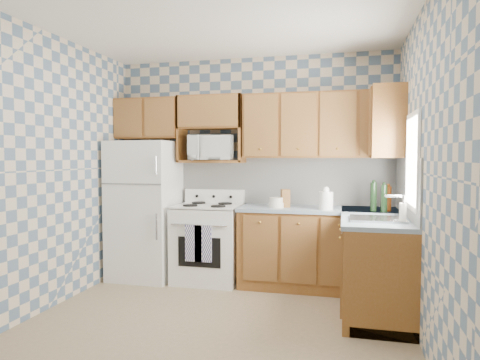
# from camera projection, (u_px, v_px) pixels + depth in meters

# --- Properties ---
(floor) EXTENTS (3.40, 3.40, 0.00)m
(floor) POSITION_uv_depth(u_px,v_px,m) (215.00, 325.00, 3.79)
(floor) COLOR #7E6D52
(floor) RESTS_ON ground
(back_wall) EXTENTS (3.40, 0.02, 2.70)m
(back_wall) POSITION_uv_depth(u_px,v_px,m) (252.00, 168.00, 5.27)
(back_wall) COLOR slate
(back_wall) RESTS_ON ground
(right_wall) EXTENTS (0.02, 3.20, 2.70)m
(right_wall) POSITION_uv_depth(u_px,v_px,m) (423.00, 175.00, 3.32)
(right_wall) COLOR slate
(right_wall) RESTS_ON ground
(backsplash_back) EXTENTS (2.60, 0.02, 0.56)m
(backsplash_back) POSITION_uv_depth(u_px,v_px,m) (284.00, 181.00, 5.18)
(backsplash_back) COLOR silver
(backsplash_back) RESTS_ON back_wall
(backsplash_right) EXTENTS (0.02, 1.60, 0.56)m
(backsplash_right) POSITION_uv_depth(u_px,v_px,m) (407.00, 187.00, 4.11)
(backsplash_right) COLOR silver
(backsplash_right) RESTS_ON right_wall
(refrigerator) EXTENTS (0.75, 0.70, 1.68)m
(refrigerator) POSITION_uv_depth(u_px,v_px,m) (145.00, 210.00, 5.26)
(refrigerator) COLOR white
(refrigerator) RESTS_ON floor
(stove_body) EXTENTS (0.76, 0.65, 0.90)m
(stove_body) POSITION_uv_depth(u_px,v_px,m) (208.00, 244.00, 5.12)
(stove_body) COLOR white
(stove_body) RESTS_ON floor
(cooktop) EXTENTS (0.76, 0.65, 0.02)m
(cooktop) POSITION_uv_depth(u_px,v_px,m) (208.00, 206.00, 5.09)
(cooktop) COLOR silver
(cooktop) RESTS_ON stove_body
(backguard) EXTENTS (0.76, 0.08, 0.17)m
(backguard) POSITION_uv_depth(u_px,v_px,m) (215.00, 196.00, 5.35)
(backguard) COLOR white
(backguard) RESTS_ON cooktop
(dish_towel_left) EXTENTS (0.20, 0.02, 0.41)m
(dish_towel_left) POSITION_uv_depth(u_px,v_px,m) (194.00, 243.00, 4.79)
(dish_towel_left) COLOR navy
(dish_towel_left) RESTS_ON stove_body
(dish_towel_right) EXTENTS (0.20, 0.02, 0.41)m
(dish_towel_right) POSITION_uv_depth(u_px,v_px,m) (203.00, 244.00, 4.76)
(dish_towel_right) COLOR navy
(dish_towel_right) RESTS_ON stove_body
(base_cabinets_back) EXTENTS (1.75, 0.60, 0.88)m
(base_cabinets_back) POSITION_uv_depth(u_px,v_px,m) (318.00, 250.00, 4.84)
(base_cabinets_back) COLOR brown
(base_cabinets_back) RESTS_ON floor
(base_cabinets_right) EXTENTS (0.60, 1.60, 0.88)m
(base_cabinets_right) POSITION_uv_depth(u_px,v_px,m) (374.00, 263.00, 4.22)
(base_cabinets_right) COLOR brown
(base_cabinets_right) RESTS_ON floor
(countertop_back) EXTENTS (1.77, 0.63, 0.04)m
(countertop_back) POSITION_uv_depth(u_px,v_px,m) (318.00, 209.00, 4.81)
(countertop_back) COLOR slate
(countertop_back) RESTS_ON base_cabinets_back
(countertop_right) EXTENTS (0.63, 1.60, 0.04)m
(countertop_right) POSITION_uv_depth(u_px,v_px,m) (374.00, 217.00, 4.19)
(countertop_right) COLOR slate
(countertop_right) RESTS_ON base_cabinets_right
(upper_cabinets_back) EXTENTS (1.75, 0.33, 0.74)m
(upper_cabinets_back) POSITION_uv_depth(u_px,v_px,m) (320.00, 126.00, 4.89)
(upper_cabinets_back) COLOR brown
(upper_cabinets_back) RESTS_ON back_wall
(upper_cabinets_fridge) EXTENTS (0.82, 0.33, 0.50)m
(upper_cabinets_fridge) POSITION_uv_depth(u_px,v_px,m) (150.00, 119.00, 5.38)
(upper_cabinets_fridge) COLOR brown
(upper_cabinets_fridge) RESTS_ON back_wall
(upper_cabinets_right) EXTENTS (0.33, 0.70, 0.74)m
(upper_cabinets_right) POSITION_uv_depth(u_px,v_px,m) (386.00, 123.00, 4.55)
(upper_cabinets_right) COLOR brown
(upper_cabinets_right) RESTS_ON right_wall
(microwave_shelf) EXTENTS (0.80, 0.33, 0.03)m
(microwave_shelf) POSITION_uv_depth(u_px,v_px,m) (212.00, 162.00, 5.22)
(microwave_shelf) COLOR brown
(microwave_shelf) RESTS_ON back_wall
(microwave) EXTENTS (0.63, 0.51, 0.30)m
(microwave) POSITION_uv_depth(u_px,v_px,m) (210.00, 148.00, 5.18)
(microwave) COLOR white
(microwave) RESTS_ON microwave_shelf
(sink) EXTENTS (0.48, 0.40, 0.03)m
(sink) POSITION_uv_depth(u_px,v_px,m) (378.00, 219.00, 3.85)
(sink) COLOR #B7B7BC
(sink) RESTS_ON countertop_right
(window) EXTENTS (0.02, 0.66, 0.86)m
(window) POSITION_uv_depth(u_px,v_px,m) (412.00, 161.00, 3.76)
(window) COLOR white
(window) RESTS_ON right_wall
(bottle_0) EXTENTS (0.07, 0.07, 0.30)m
(bottle_0) POSITION_uv_depth(u_px,v_px,m) (373.00, 197.00, 4.48)
(bottle_0) COLOR black
(bottle_0) RESTS_ON countertop_back
(bottle_1) EXTENTS (0.07, 0.07, 0.28)m
(bottle_1) POSITION_uv_depth(u_px,v_px,m) (384.00, 199.00, 4.40)
(bottle_1) COLOR black
(bottle_1) RESTS_ON countertop_back
(bottle_2) EXTENTS (0.07, 0.07, 0.26)m
(bottle_2) POSITION_uv_depth(u_px,v_px,m) (388.00, 199.00, 4.48)
(bottle_2) COLOR #512309
(bottle_2) RESTS_ON countertop_back
(knife_block) EXTENTS (0.12, 0.12, 0.20)m
(knife_block) POSITION_uv_depth(u_px,v_px,m) (285.00, 198.00, 4.84)
(knife_block) COLOR brown
(knife_block) RESTS_ON countertop_back
(electric_kettle) EXTENTS (0.15, 0.15, 0.19)m
(electric_kettle) POSITION_uv_depth(u_px,v_px,m) (326.00, 201.00, 4.62)
(electric_kettle) COLOR white
(electric_kettle) RESTS_ON countertop_back
(food_containers) EXTENTS (0.17, 0.17, 0.11)m
(food_containers) POSITION_uv_depth(u_px,v_px,m) (276.00, 202.00, 4.81)
(food_containers) COLOR silver
(food_containers) RESTS_ON countertop_back
(soap_bottle) EXTENTS (0.06, 0.06, 0.17)m
(soap_bottle) POSITION_uv_depth(u_px,v_px,m) (403.00, 213.00, 3.69)
(soap_bottle) COLOR silver
(soap_bottle) RESTS_ON countertop_right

